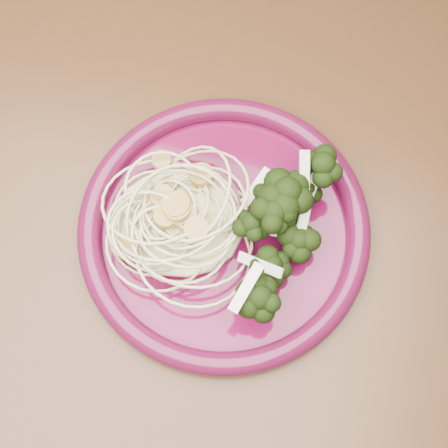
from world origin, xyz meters
The scene contains 6 objects.
dining_table centered at (0.00, 0.00, 0.65)m, with size 1.20×0.80×0.75m.
dinner_plate centered at (0.12, 0.06, 0.76)m, with size 0.30×0.30×0.02m.
spaghetti_pile centered at (0.08, 0.05, 0.77)m, with size 0.12×0.10×0.03m, color beige.
scallop_cluster centered at (0.08, 0.05, 0.80)m, with size 0.12×0.12×0.04m, color tan, non-canonical shape.
broccoli_pile centered at (0.17, 0.07, 0.78)m, with size 0.09×0.14×0.05m, color black.
onion_garnish centered at (0.17, 0.07, 0.81)m, with size 0.06×0.09×0.05m, color beige, non-canonical shape.
Camera 1 is at (0.16, -0.13, 1.29)m, focal length 50.00 mm.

